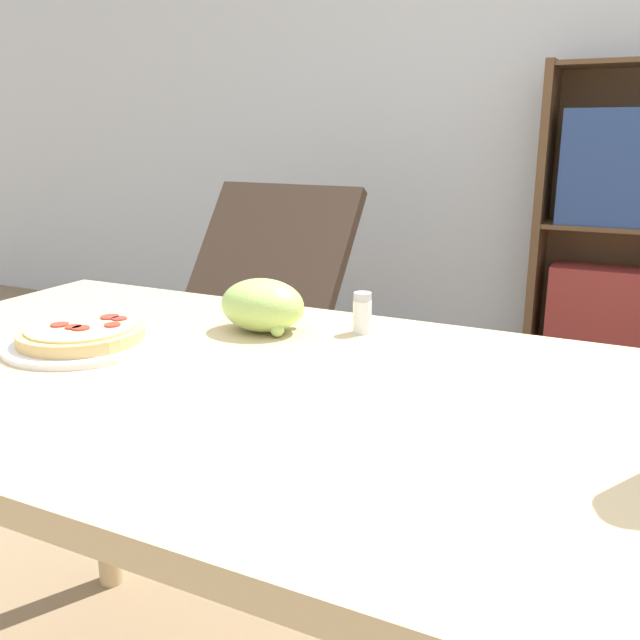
{
  "coord_description": "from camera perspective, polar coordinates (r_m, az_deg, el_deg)",
  "views": [
    {
      "loc": [
        0.42,
        -0.75,
        1.09
      ],
      "look_at": [
        -0.01,
        0.13,
        0.82
      ],
      "focal_mm": 38.0,
      "sensor_mm": 36.0,
      "label": 1
    }
  ],
  "objects": [
    {
      "name": "bookshelf",
      "position": [
        3.24,
        24.66,
        6.04
      ],
      "size": [
        0.79,
        0.29,
        1.38
      ],
      "color": "brown",
      "rests_on": "ground_plane"
    },
    {
      "name": "pizza_on_plate",
      "position": [
        1.15,
        -19.38,
        -1.36
      ],
      "size": [
        0.24,
        0.24,
        0.04
      ],
      "color": "white",
      "rests_on": "dining_table"
    },
    {
      "name": "grape_bunch",
      "position": [
        1.17,
        -4.86,
        1.23
      ],
      "size": [
        0.15,
        0.12,
        0.09
      ],
      "color": "#A8CC66",
      "rests_on": "dining_table"
    },
    {
      "name": "wall_back",
      "position": [
        3.41,
        19.87,
        18.21
      ],
      "size": [
        8.0,
        0.05,
        2.6
      ],
      "color": "silver",
      "rests_on": "ground_plane"
    },
    {
      "name": "dining_table",
      "position": [
        1.0,
        -5.74,
        -10.11
      ],
      "size": [
        1.38,
        0.77,
        0.76
      ],
      "color": "#D1B27F",
      "rests_on": "ground_plane"
    },
    {
      "name": "lounge_chair_near",
      "position": [
        2.73,
        -5.99,
        -1.66
      ],
      "size": [
        0.7,
        0.78,
        0.88
      ],
      "rotation": [
        0.0,
        0.0,
        -0.03
      ],
      "color": "black",
      "rests_on": "ground_plane"
    },
    {
      "name": "salt_shaker",
      "position": [
        1.16,
        3.74,
        0.57
      ],
      "size": [
        0.03,
        0.03,
        0.07
      ],
      "color": "white",
      "rests_on": "dining_table"
    }
  ]
}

